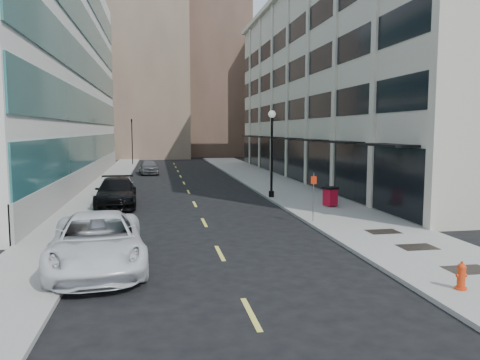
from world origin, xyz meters
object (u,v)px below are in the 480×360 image
object	(u,v)px
car_silver_sedan	(123,185)
car_white_van	(97,242)
urn_planter	(331,193)
trash_bin	(330,196)
fire_hydrant	(461,276)
sign_post	(314,190)
traffic_signal	(132,122)
car_grey_sedan	(149,167)
lamppost	(272,145)
car_black_pickup	(116,192)

from	to	relation	value
car_silver_sedan	car_white_van	bearing A→B (deg)	-92.83
urn_planter	trash_bin	bearing A→B (deg)	-112.21
fire_hydrant	sign_post	distance (m)	10.40
traffic_signal	sign_post	world-z (taller)	traffic_signal
car_grey_sedan	traffic_signal	bearing A→B (deg)	94.10
traffic_signal	urn_planter	distance (m)	38.24
car_white_van	car_silver_sedan	world-z (taller)	car_white_van
fire_hydrant	urn_planter	distance (m)	16.65
sign_post	car_grey_sedan	bearing A→B (deg)	121.31
traffic_signal	car_silver_sedan	distance (m)	29.05
traffic_signal	sign_post	size ratio (longest dim) A/B	2.89
lamppost	traffic_signal	bearing A→B (deg)	108.26
trash_bin	sign_post	distance (m)	4.99
trash_bin	car_black_pickup	bearing A→B (deg)	144.29
car_black_pickup	sign_post	bearing A→B (deg)	-38.51
car_black_pickup	car_grey_sedan	distance (m)	21.06
sign_post	lamppost	bearing A→B (deg)	104.62
car_black_pickup	urn_planter	bearing A→B (deg)	-7.51
fire_hydrant	sign_post	size ratio (longest dim) A/B	0.34
car_black_pickup	urn_planter	size ratio (longest dim) A/B	7.09
fire_hydrant	trash_bin	world-z (taller)	trash_bin
car_white_van	car_silver_sedan	bearing A→B (deg)	85.99
trash_bin	urn_planter	size ratio (longest dim) A/B	1.38
car_black_pickup	sign_post	size ratio (longest dim) A/B	2.46
trash_bin	traffic_signal	bearing A→B (deg)	87.97
car_black_pickup	trash_bin	xyz separation A→B (m)	(12.60, -3.13, -0.09)
car_black_pickup	fire_hydrant	size ratio (longest dim) A/B	7.28
trash_bin	urn_planter	xyz separation A→B (m)	(0.80, 1.95, -0.11)
traffic_signal	trash_bin	xyz separation A→B (m)	(13.30, -37.13, -4.95)
traffic_signal	trash_bin	world-z (taller)	traffic_signal
sign_post	urn_planter	distance (m)	7.07
traffic_signal	trash_bin	bearing A→B (deg)	-70.29
traffic_signal	car_white_van	distance (m)	47.45
car_grey_sedan	lamppost	bearing A→B (deg)	-72.63
car_silver_sedan	urn_planter	xyz separation A→B (m)	(13.40, -6.58, -0.05)
car_black_pickup	sign_post	world-z (taller)	sign_post
fire_hydrant	lamppost	size ratio (longest dim) A/B	0.14
car_black_pickup	fire_hydrant	bearing A→B (deg)	-60.60
traffic_signal	urn_planter	size ratio (longest dim) A/B	8.34
car_white_van	car_black_pickup	distance (m)	13.20
lamppost	sign_post	distance (m)	8.83
car_black_pickup	fire_hydrant	world-z (taller)	car_black_pickup
urn_planter	sign_post	bearing A→B (deg)	-118.16
car_grey_sedan	urn_planter	world-z (taller)	car_grey_sedan
car_silver_sedan	urn_planter	world-z (taller)	car_silver_sedan
traffic_signal	lamppost	world-z (taller)	traffic_signal
car_silver_sedan	sign_post	size ratio (longest dim) A/B	1.72
car_grey_sedan	sign_post	distance (m)	29.61
traffic_signal	lamppost	size ratio (longest dim) A/B	1.17
car_silver_sedan	fire_hydrant	bearing A→B (deg)	-68.82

